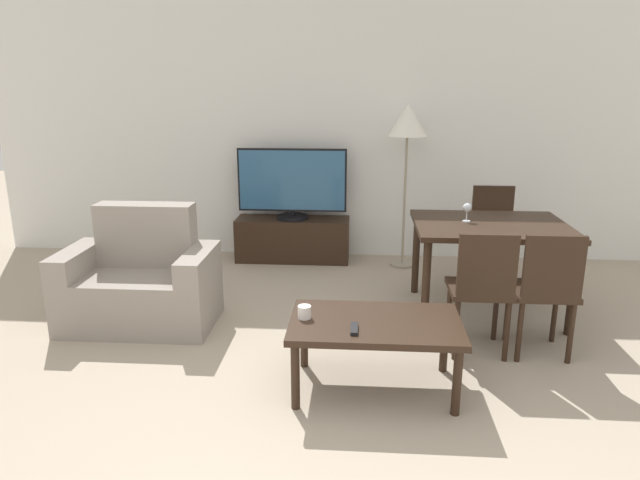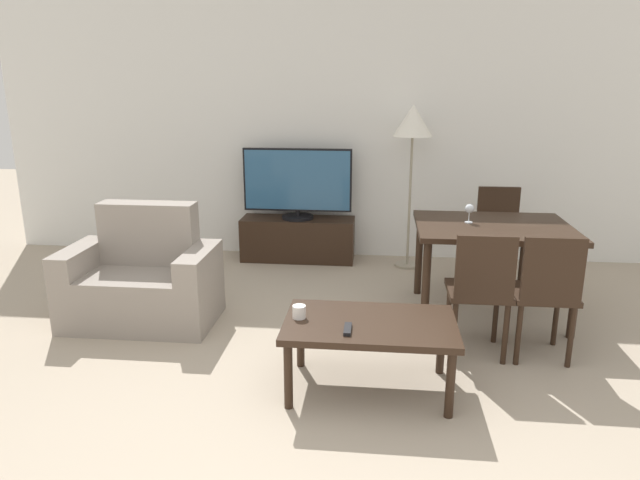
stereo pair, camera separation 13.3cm
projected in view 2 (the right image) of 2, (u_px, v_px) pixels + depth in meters
The scene contains 14 objects.
ground_plane at pixel (288, 478), 2.64m from camera, with size 18.00×18.00×0.00m, color tan.
wall_back at pixel (343, 125), 5.74m from camera, with size 7.13×0.06×2.70m.
armchair at pixel (143, 282), 4.32m from camera, with size 1.10×0.66×0.88m.
tv_stand at pixel (298, 239), 5.84m from camera, with size 1.14×0.37×0.43m.
tv at pixel (297, 183), 5.68m from camera, with size 1.09×0.32×0.71m.
coffee_table at pixel (370, 329), 3.30m from camera, with size 0.99×0.61×0.44m.
dining_table at pixel (493, 236), 4.35m from camera, with size 1.16×0.91×0.72m.
dining_chair_near at pixel (481, 287), 3.68m from camera, with size 0.40×0.40×0.86m.
dining_chair_far at pixel (499, 230), 5.10m from camera, with size 0.40×0.40×0.86m.
dining_chair_near_right at pixel (545, 290), 3.64m from camera, with size 0.40×0.40×0.86m.
floor_lamp at pixel (413, 127), 5.31m from camera, with size 0.37×0.37×1.57m.
remote_primary at pixel (348, 329), 3.16m from camera, with size 0.04×0.15×0.02m.
cup_white_near at pixel (299, 312), 3.33m from camera, with size 0.08×0.08×0.08m.
wine_glass_left at pixel (469, 210), 4.36m from camera, with size 0.07×0.07×0.15m.
Camera 2 is at (0.38, -2.22, 1.77)m, focal length 32.00 mm.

